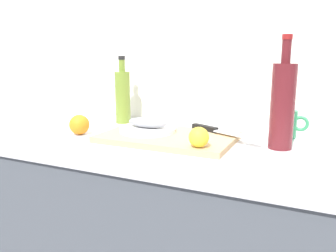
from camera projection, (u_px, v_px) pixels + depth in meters
back_wall at (184, 40)px, 1.45m from camera, size 3.20×0.05×2.50m
kitchen_counter at (151, 249)px, 1.33m from camera, size 2.00×0.60×0.90m
cutting_board at (168, 137)px, 1.19m from camera, size 0.45×0.29×0.02m
white_plate at (148, 129)px, 1.23m from camera, size 0.20×0.20×0.01m
fish_fillet at (148, 122)px, 1.22m from camera, size 0.15×0.06×0.04m
chef_knife at (216, 130)px, 1.21m from camera, size 0.28×0.14×0.02m
lemon_0 at (199, 137)px, 1.02m from camera, size 0.06×0.06×0.06m
olive_oil_bottle at (123, 96)px, 1.46m from camera, size 0.06×0.06×0.28m
wine_bottle at (283, 104)px, 1.06m from camera, size 0.07×0.07×0.35m
coffee_mug_0 at (287, 124)px, 1.22m from camera, size 0.11×0.07×0.10m
orange_0 at (79, 125)px, 1.26m from camera, size 0.07×0.07×0.07m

